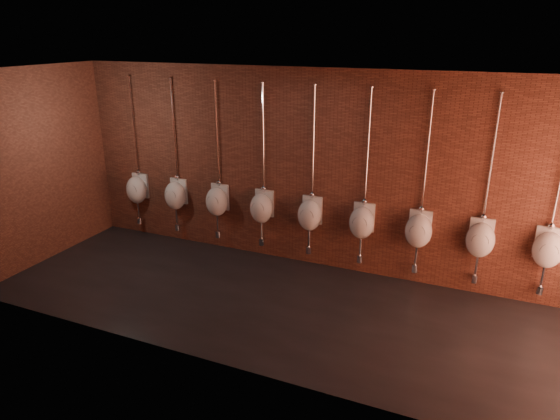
# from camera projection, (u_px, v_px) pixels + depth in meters

# --- Properties ---
(ground) EXTENTS (8.50, 8.50, 0.00)m
(ground) POSITION_uv_depth(u_px,v_px,m) (276.00, 304.00, 7.16)
(ground) COLOR black
(ground) RESTS_ON ground
(room_shell) EXTENTS (8.54, 3.04, 3.22)m
(room_shell) POSITION_uv_depth(u_px,v_px,m) (276.00, 169.00, 6.48)
(room_shell) COLOR black
(room_shell) RESTS_ON ground
(urinal_0) EXTENTS (0.40, 0.34, 2.72)m
(urinal_0) POSITION_uv_depth(u_px,v_px,m) (137.00, 189.00, 9.30)
(urinal_0) COLOR white
(urinal_0) RESTS_ON ground
(urinal_1) EXTENTS (0.40, 0.34, 2.72)m
(urinal_1) POSITION_uv_depth(u_px,v_px,m) (175.00, 195.00, 8.98)
(urinal_1) COLOR white
(urinal_1) RESTS_ON ground
(urinal_2) EXTENTS (0.40, 0.34, 2.72)m
(urinal_2) POSITION_uv_depth(u_px,v_px,m) (217.00, 201.00, 8.66)
(urinal_2) COLOR white
(urinal_2) RESTS_ON ground
(urinal_3) EXTENTS (0.40, 0.34, 2.72)m
(urinal_3) POSITION_uv_depth(u_px,v_px,m) (262.00, 207.00, 8.34)
(urinal_3) COLOR white
(urinal_3) RESTS_ON ground
(urinal_4) EXTENTS (0.40, 0.34, 2.72)m
(urinal_4) POSITION_uv_depth(u_px,v_px,m) (310.00, 214.00, 8.03)
(urinal_4) COLOR white
(urinal_4) RESTS_ON ground
(urinal_5) EXTENTS (0.40, 0.34, 2.72)m
(urinal_5) POSITION_uv_depth(u_px,v_px,m) (362.00, 222.00, 7.71)
(urinal_5) COLOR white
(urinal_5) RESTS_ON ground
(urinal_6) EXTENTS (0.40, 0.34, 2.72)m
(urinal_6) POSITION_uv_depth(u_px,v_px,m) (419.00, 230.00, 7.39)
(urinal_6) COLOR white
(urinal_6) RESTS_ON ground
(urinal_7) EXTENTS (0.40, 0.34, 2.72)m
(urinal_7) POSITION_uv_depth(u_px,v_px,m) (480.00, 239.00, 7.07)
(urinal_7) COLOR white
(urinal_7) RESTS_ON ground
(urinal_8) EXTENTS (0.40, 0.34, 2.72)m
(urinal_8) POSITION_uv_depth(u_px,v_px,m) (548.00, 249.00, 6.75)
(urinal_8) COLOR white
(urinal_8) RESTS_ON ground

